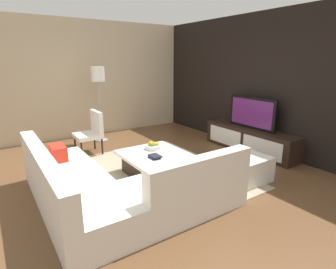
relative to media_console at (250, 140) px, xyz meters
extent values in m
plane|color=brown|center=(0.00, -2.40, -0.25)|extent=(14.00, 14.00, 0.00)
cube|color=black|center=(0.00, 0.30, 1.15)|extent=(6.40, 0.12, 2.80)
cube|color=beige|center=(-3.20, -2.20, 1.15)|extent=(0.12, 5.20, 2.80)
cube|color=tan|center=(-0.10, -2.40, -0.24)|extent=(2.98, 2.67, 0.01)
cube|color=black|center=(0.00, 0.00, 0.00)|extent=(2.11, 0.48, 0.50)
cube|color=white|center=(-0.48, -0.24, 0.00)|extent=(0.89, 0.01, 0.35)
cube|color=white|center=(0.48, -0.24, 0.00)|extent=(0.89, 0.01, 0.35)
cube|color=black|center=(0.00, 0.00, 0.57)|extent=(1.12, 0.05, 0.65)
cube|color=#591E66|center=(0.00, -0.03, 0.57)|extent=(1.01, 0.01, 0.54)
cube|color=white|center=(0.20, -3.70, -0.04)|extent=(2.51, 0.85, 0.41)
cube|color=white|center=(0.20, -4.03, 0.36)|extent=(2.51, 0.18, 0.39)
cube|color=white|center=(1.03, -2.53, -0.04)|extent=(0.85, 1.48, 0.41)
cube|color=white|center=(1.37, -2.53, 0.36)|extent=(0.18, 1.48, 0.39)
cube|color=red|center=(-0.55, -3.70, 0.27)|extent=(0.36, 0.20, 0.22)
cube|color=red|center=(1.03, -2.16, 0.19)|extent=(0.60, 0.44, 0.06)
cube|color=black|center=(-0.10, -2.30, -0.08)|extent=(0.80, 0.81, 0.33)
cube|color=white|center=(-0.10, -2.30, 0.10)|extent=(1.01, 1.01, 0.05)
cylinder|color=black|center=(-1.98, -3.07, -0.06)|extent=(0.04, 0.04, 0.38)
cylinder|color=black|center=(-1.53, -3.07, -0.06)|extent=(0.04, 0.04, 0.38)
cylinder|color=black|center=(-1.98, -2.66, -0.06)|extent=(0.04, 0.04, 0.38)
cylinder|color=black|center=(-1.53, -2.66, -0.06)|extent=(0.04, 0.04, 0.38)
cube|color=white|center=(-1.75, -2.86, 0.13)|extent=(0.53, 0.50, 0.08)
cube|color=white|center=(-1.75, -2.66, 0.40)|extent=(0.53, 0.08, 0.45)
cylinder|color=#A5A5AA|center=(-2.49, -2.30, -0.24)|extent=(0.28, 0.28, 0.02)
cylinder|color=#A5A5AA|center=(-2.49, -2.30, 0.46)|extent=(0.03, 0.03, 1.38)
cylinder|color=white|center=(-2.49, -2.30, 1.31)|extent=(0.30, 0.30, 0.32)
cube|color=white|center=(0.87, -1.21, -0.05)|extent=(0.70, 0.70, 0.40)
cylinder|color=silver|center=(-0.28, -2.20, 0.17)|extent=(0.28, 0.28, 0.07)
sphere|color=gold|center=(-0.25, -2.19, 0.22)|extent=(0.08, 0.08, 0.08)
sphere|color=gold|center=(-0.25, -2.15, 0.22)|extent=(0.08, 0.08, 0.08)
sphere|color=#B23326|center=(-0.31, -2.16, 0.22)|extent=(0.08, 0.08, 0.08)
sphere|color=gold|center=(-0.31, -2.23, 0.22)|extent=(0.10, 0.10, 0.10)
sphere|color=#4C8C33|center=(-0.25, -2.24, 0.21)|extent=(0.07, 0.07, 0.07)
cube|color=#1E232D|center=(0.11, -2.41, 0.14)|extent=(0.16, 0.14, 0.03)
cube|color=#1E232D|center=(0.13, -2.41, 0.17)|extent=(0.21, 0.15, 0.02)
camera|label=1|loc=(3.57, -4.49, 1.63)|focal=29.05mm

